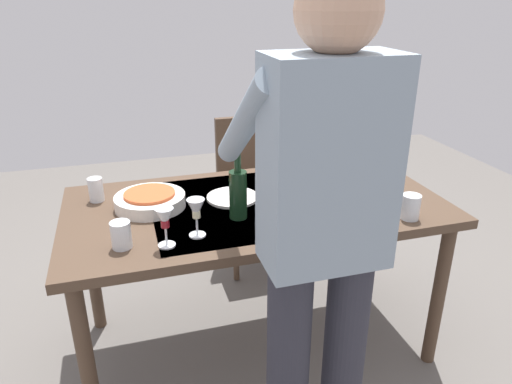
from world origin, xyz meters
The scene contains 15 objects.
ground_plane centered at (0.00, 0.00, 0.00)m, with size 6.00×6.00×0.00m, color #66605B.
dining_table centered at (0.00, 0.00, 0.69)m, with size 1.64×0.84×0.76m.
chair_near centered at (-0.21, -0.80, 0.53)m, with size 0.40×0.40×0.91m.
person_server centered at (0.00, 0.68, 0.96)m, with size 0.42×0.61×1.69m.
wine_bottle centered at (0.11, 0.12, 0.87)m, with size 0.07×0.07×0.30m.
wine_glass_left centered at (0.30, 0.23, 0.87)m, with size 0.07×0.07×0.15m.
wine_glass_right centered at (0.42, 0.28, 0.87)m, with size 0.07×0.07×0.15m.
water_cup_near_left centered at (0.67, -0.22, 0.82)m, with size 0.06×0.06×0.11m, color silver.
water_cup_near_right centered at (-0.56, 0.33, 0.82)m, with size 0.08×0.08×0.10m, color silver.
water_cup_far_left centered at (0.58, 0.24, 0.81)m, with size 0.07×0.07×0.10m, color silver.
serving_bowl_pasta centered at (0.45, -0.08, 0.80)m, with size 0.30×0.30×0.07m.
dinner_plate_near centered at (0.09, -0.07, 0.77)m, with size 0.23×0.23×0.01m, color white.
dinner_plate_far centered at (-0.53, 0.09, 0.77)m, with size 0.23×0.23×0.01m, color white.
table_knife centered at (-0.46, -0.17, 0.77)m, with size 0.01×0.20×0.01m, color silver.
table_fork centered at (-0.68, -0.13, 0.77)m, with size 0.01×0.18×0.01m, color silver.
Camera 1 is at (0.54, 1.82, 1.62)m, focal length 33.20 mm.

